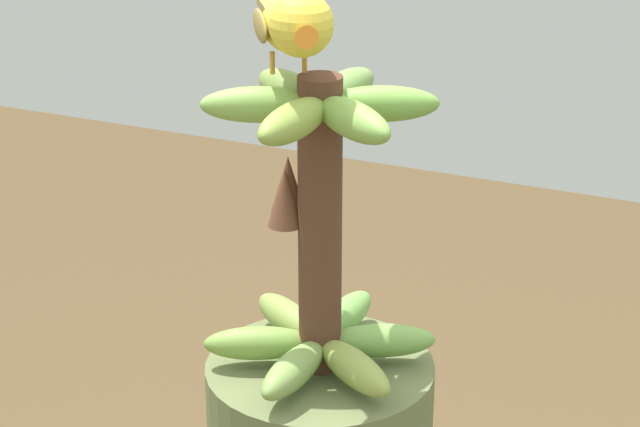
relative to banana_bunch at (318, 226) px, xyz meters
The scene contains 2 objects.
banana_bunch is the anchor object (origin of this frame).
perched_bird 0.21m from the banana_bunch, 48.49° to the right, with size 0.18×0.14×0.09m.
Camera 1 is at (0.97, 0.44, 1.92)m, focal length 64.85 mm.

